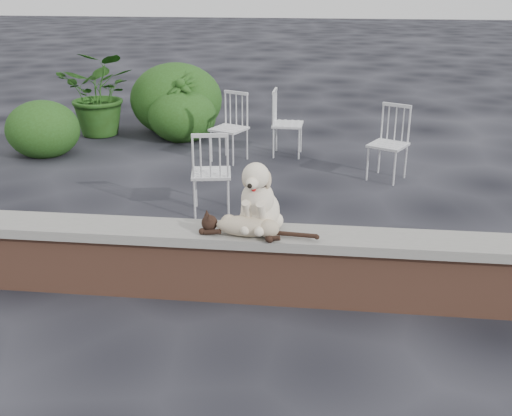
# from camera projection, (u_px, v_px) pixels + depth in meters

# --- Properties ---
(ground) EXTENTS (60.00, 60.00, 0.00)m
(ground) POSITION_uv_depth(u_px,v_px,m) (218.00, 294.00, 5.09)
(ground) COLOR black
(ground) RESTS_ON ground
(brick_wall) EXTENTS (6.00, 0.30, 0.50)m
(brick_wall) POSITION_uv_depth(u_px,v_px,m) (217.00, 267.00, 5.00)
(brick_wall) COLOR brown
(brick_wall) RESTS_ON ground
(capstone) EXTENTS (6.20, 0.40, 0.08)m
(capstone) POSITION_uv_depth(u_px,v_px,m) (216.00, 234.00, 4.89)
(capstone) COLOR slate
(capstone) RESTS_ON brick_wall
(dog) EXTENTS (0.47, 0.57, 0.60)m
(dog) POSITION_uv_depth(u_px,v_px,m) (260.00, 194.00, 4.78)
(dog) COLOR beige
(dog) RESTS_ON capstone
(cat) EXTENTS (1.12, 0.44, 0.19)m
(cat) POSITION_uv_depth(u_px,v_px,m) (248.00, 225.00, 4.73)
(cat) COLOR tan
(cat) RESTS_ON capstone
(chair_b) EXTENTS (0.74, 0.74, 0.94)m
(chair_b) POSITION_uv_depth(u_px,v_px,m) (229.00, 128.00, 8.44)
(chair_b) COLOR silver
(chair_b) RESTS_ON ground
(chair_e) EXTENTS (0.57, 0.57, 0.94)m
(chair_e) POSITION_uv_depth(u_px,v_px,m) (288.00, 123.00, 8.68)
(chair_e) COLOR silver
(chair_e) RESTS_ON ground
(chair_d) EXTENTS (0.76, 0.76, 0.94)m
(chair_d) POSITION_uv_depth(u_px,v_px,m) (388.00, 143.00, 7.68)
(chair_d) COLOR silver
(chair_d) RESTS_ON ground
(chair_c) EXTENTS (0.65, 0.65, 0.94)m
(chair_c) POSITION_uv_depth(u_px,v_px,m) (211.00, 172.00, 6.62)
(chair_c) COLOR silver
(chair_c) RESTS_ON ground
(potted_plant_a) EXTENTS (1.21, 1.05, 1.34)m
(potted_plant_a) POSITION_uv_depth(u_px,v_px,m) (101.00, 93.00, 9.70)
(potted_plant_a) COLOR #214313
(potted_plant_a) RESTS_ON ground
(potted_plant_b) EXTENTS (0.72, 0.72, 1.04)m
(potted_plant_b) POSITION_uv_depth(u_px,v_px,m) (180.00, 107.00, 9.45)
(potted_plant_b) COLOR #214313
(potted_plant_b) RESTS_ON ground
(shrubbery) EXTENTS (2.85, 2.71, 1.18)m
(shrubbery) POSITION_uv_depth(u_px,v_px,m) (153.00, 109.00, 9.61)
(shrubbery) COLOR #214313
(shrubbery) RESTS_ON ground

